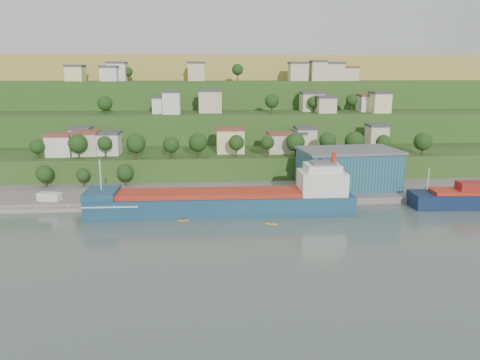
{
  "coord_description": "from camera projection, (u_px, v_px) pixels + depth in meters",
  "views": [
    {
      "loc": [
        -8.38,
        -117.59,
        38.55
      ],
      "look_at": [
        1.33,
        15.0,
        8.2
      ],
      "focal_mm": 35.0,
      "sensor_mm": 36.0,
      "label": 1
    }
  ],
  "objects": [
    {
      "name": "warehouse",
      "position": [
        348.0,
        168.0,
        151.87
      ],
      "size": [
        32.67,
        21.88,
        12.8
      ],
      "rotation": [
        0.0,
        0.0,
        0.1
      ],
      "color": "navy",
      "rests_on": "quay"
    },
    {
      "name": "dinghy",
      "position": [
        74.0,
        204.0,
        135.47
      ],
      "size": [
        3.85,
        2.28,
        0.72
      ],
      "primitive_type": "cube",
      "rotation": [
        0.0,
        0.0,
        0.27
      ],
      "color": "silver",
      "rests_on": "pebble_beach"
    },
    {
      "name": "kayak_orange",
      "position": [
        183.0,
        220.0,
        125.38
      ],
      "size": [
        3.25,
        1.06,
        0.8
      ],
      "rotation": [
        0.0,
        0.0,
        0.16
      ],
      "color": "orange",
      "rests_on": "ground"
    },
    {
      "name": "caravan",
      "position": [
        50.0,
        198.0,
        137.58
      ],
      "size": [
        7.18,
        4.37,
        3.13
      ],
      "primitive_type": "cube",
      "rotation": [
        0.0,
        0.0,
        -0.25
      ],
      "color": "silver",
      "rests_on": "pebble_beach"
    },
    {
      "name": "pebble_beach",
      "position": [
        52.0,
        204.0,
        140.99
      ],
      "size": [
        40.0,
        18.0,
        2.4
      ],
      "primitive_type": "cube",
      "color": "slate",
      "rests_on": "ground"
    },
    {
      "name": "quay",
      "position": [
        294.0,
        195.0,
        152.16
      ],
      "size": [
        220.0,
        26.0,
        4.0
      ],
      "primitive_type": "cube",
      "color": "slate",
      "rests_on": "ground"
    },
    {
      "name": "cargo_ship_near",
      "position": [
        230.0,
        203.0,
        131.61
      ],
      "size": [
        74.23,
        12.44,
        19.06
      ],
      "rotation": [
        0.0,
        0.0,
        -0.01
      ],
      "color": "navy",
      "rests_on": "ground"
    },
    {
      "name": "ground",
      "position": [
        239.0,
        223.0,
        123.52
      ],
      "size": [
        500.0,
        500.0,
        0.0
      ],
      "primitive_type": "plane",
      "color": "#44524B",
      "rests_on": "ground"
    },
    {
      "name": "kayak_yellow",
      "position": [
        272.0,
        223.0,
        122.29
      ],
      "size": [
        3.07,
        1.61,
        0.77
      ],
      "rotation": [
        0.0,
        0.0,
        -0.37
      ],
      "color": "gold",
      "rests_on": "ground"
    },
    {
      "name": "hillside",
      "position": [
        220.0,
        138.0,
        287.52
      ],
      "size": [
        360.0,
        211.1,
        96.0
      ],
      "color": "#284719",
      "rests_on": "ground"
    }
  ]
}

